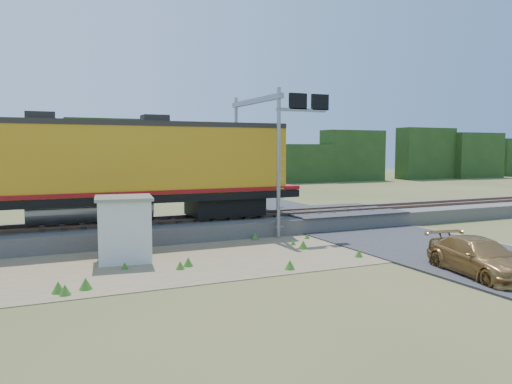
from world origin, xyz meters
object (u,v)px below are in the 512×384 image
signal_gantry (267,128)px  car (480,257)px  locomotive (83,167)px  shed (124,228)px

signal_gantry → car: signal_gantry is taller
locomotive → car: 17.57m
car → signal_gantry: bearing=113.7°
locomotive → shed: (1.06, -4.80, -2.33)m
locomotive → car: (12.11, -12.37, -2.98)m
car → locomotive: bearing=144.8°
shed → signal_gantry: size_ratio=0.35×
locomotive → signal_gantry: 9.59m
locomotive → shed: size_ratio=8.10×
shed → signal_gantry: 10.21m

